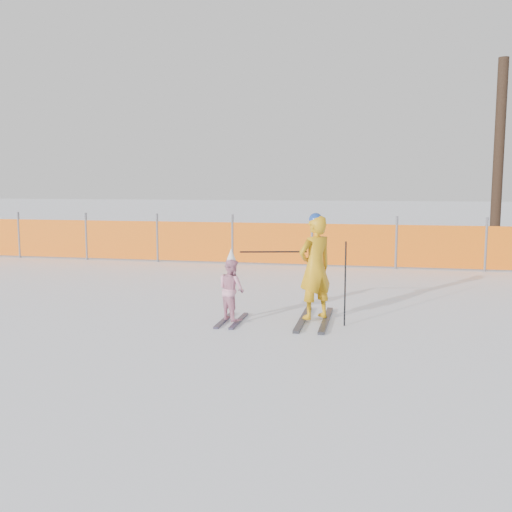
% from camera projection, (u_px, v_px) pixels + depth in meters
% --- Properties ---
extents(ground, '(120.00, 120.00, 0.00)m').
position_uv_depth(ground, '(248.00, 334.00, 7.70)').
color(ground, white).
rests_on(ground, ground).
extents(adult, '(0.65, 1.57, 1.60)m').
position_uv_depth(adult, '(315.00, 268.00, 8.33)').
color(adult, black).
rests_on(adult, ground).
extents(child, '(0.56, 0.97, 1.08)m').
position_uv_depth(child, '(231.00, 288.00, 8.33)').
color(child, black).
rests_on(child, ground).
extents(ski_poles, '(1.53, 0.25, 1.21)m').
position_uv_depth(ski_poles, '(313.00, 269.00, 8.16)').
color(ski_poles, black).
rests_on(ski_poles, ground).
extents(safety_fence, '(16.79, 0.06, 1.25)m').
position_uv_depth(safety_fence, '(170.00, 241.00, 14.64)').
color(safety_fence, '#595960').
rests_on(safety_fence, ground).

